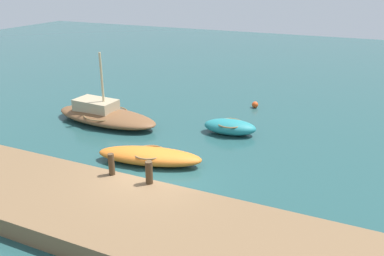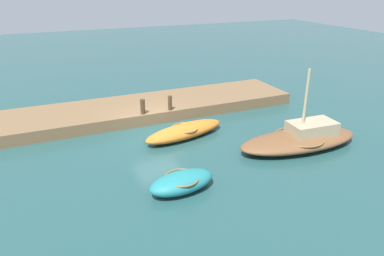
# 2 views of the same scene
# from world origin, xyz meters

# --- Properties ---
(ground_plane) EXTENTS (84.00, 84.00, 0.00)m
(ground_plane) POSITION_xyz_m (0.00, 0.00, 0.00)
(ground_plane) COLOR #234C4C
(dock_platform) EXTENTS (18.41, 3.98, 0.65)m
(dock_platform) POSITION_xyz_m (0.00, -2.70, 0.32)
(dock_platform) COLOR brown
(dock_platform) RESTS_ON ground_plane
(dinghy_teal) EXTENTS (2.75, 1.58, 0.73)m
(dinghy_teal) POSITION_xyz_m (1.01, 6.02, 0.38)
(dinghy_teal) COLOR teal
(dinghy_teal) RESTS_ON ground_plane
(sailboat_brown) EXTENTS (6.27, 2.67, 3.80)m
(sailboat_brown) POSITION_xyz_m (-5.63, 4.75, 0.45)
(sailboat_brown) COLOR brown
(sailboat_brown) RESTS_ON ground_plane
(rowboat_orange) EXTENTS (4.67, 2.29, 0.67)m
(rowboat_orange) POSITION_xyz_m (-1.00, 1.50, 0.34)
(rowboat_orange) COLOR orange
(rowboat_orange) RESTS_ON ground_plane
(mooring_post_west) EXTENTS (0.22, 0.22, 0.83)m
(mooring_post_west) POSITION_xyz_m (-1.13, -0.95, 1.06)
(mooring_post_west) COLOR #47331E
(mooring_post_west) RESTS_ON dock_platform
(mooring_post_mid_west) EXTENTS (0.26, 0.26, 0.84)m
(mooring_post_mid_west) POSITION_xyz_m (0.43, -0.95, 1.07)
(mooring_post_mid_west) COLOR #47331E
(mooring_post_mid_west) RESTS_ON dock_platform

